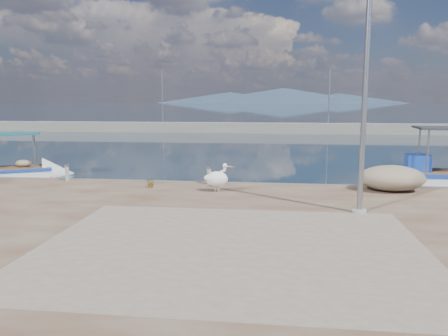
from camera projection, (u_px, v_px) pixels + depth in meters
ground at (209, 229)px, 13.35m from camera, size 1400.00×1400.00×0.00m
quay at (155, 316)px, 7.43m from camera, size 44.00×22.00×0.50m
quay_patch at (231, 247)px, 10.21m from camera, size 9.00×7.00×0.01m
breakwater at (260, 128)px, 52.50m from camera, size 120.00×2.20×7.50m
mountains at (279, 96)px, 648.96m from camera, size 370.00×280.00×22.00m
boat_left at (9, 174)px, 21.93m from camera, size 5.71×4.22×2.66m
pelican at (217, 179)px, 16.25m from camera, size 1.13×0.62×1.08m
lamp_post at (364, 104)px, 12.84m from camera, size 0.44×0.96×7.00m
bollard_near at (209, 175)px, 17.81m from camera, size 0.23×0.23×0.71m
bollard_far at (67, 172)px, 18.54m from camera, size 0.23×0.23×0.70m
potted_plant at (151, 182)px, 17.11m from camera, size 0.45×0.42×0.41m
net_pile_c at (392, 178)px, 16.49m from camera, size 2.46×1.75×0.96m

